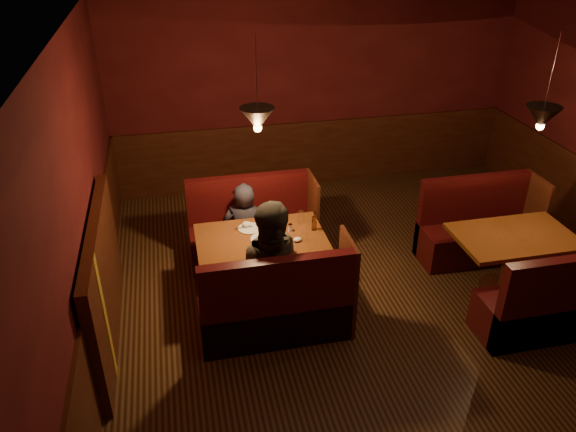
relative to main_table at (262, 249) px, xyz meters
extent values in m
cube|color=#331A0A|center=(1.30, -0.79, -0.57)|extent=(6.00, 7.00, 0.01)
cube|color=#39271C|center=(1.30, -0.79, 2.34)|extent=(6.00, 7.00, 0.01)
cube|color=#430E0F|center=(1.30, 2.71, 0.88)|extent=(6.00, 0.01, 2.90)
cube|color=#430E0F|center=(-1.70, -0.79, 0.88)|extent=(0.01, 7.00, 2.90)
cube|color=#3C120A|center=(1.30, 2.69, -0.07)|extent=(6.00, 0.04, 1.00)
cube|color=#3C120A|center=(-1.68, -0.79, -0.07)|extent=(0.04, 7.00, 1.00)
cube|color=#3C120A|center=(-1.62, -0.39, 0.08)|extent=(0.10, 2.20, 1.30)
cube|color=gold|center=(-1.56, -0.94, 0.08)|extent=(0.01, 0.12, 1.30)
cylinder|color=#333333|center=(-0.01, 0.00, 1.88)|extent=(0.01, 0.01, 0.80)
cone|color=black|center=(-0.01, 0.00, 1.48)|extent=(0.34, 0.34, 0.22)
sphere|color=#FFBF72|center=(-0.01, 0.00, 1.39)|extent=(0.08, 0.08, 0.08)
cylinder|color=#333333|center=(2.68, -0.54, 1.88)|extent=(0.01, 0.01, 0.80)
cone|color=black|center=(2.68, -0.54, 1.48)|extent=(0.34, 0.34, 0.22)
sphere|color=#FFBF72|center=(2.68, -0.54, 1.39)|extent=(0.08, 0.08, 0.08)
cube|color=#5A2D0E|center=(-0.01, 0.00, 0.14)|extent=(1.38, 0.84, 0.05)
cylinder|color=#3C120A|center=(-0.01, 0.00, -0.22)|extent=(0.14, 0.14, 0.69)
cylinder|color=#3C120A|center=(-0.01, 0.00, -0.55)|extent=(0.55, 0.55, 0.04)
cylinder|color=silver|center=(0.00, -0.09, 0.18)|extent=(0.28, 0.28, 0.02)
cube|color=black|center=(0.05, -0.09, 0.20)|extent=(0.09, 0.08, 0.03)
ellipsoid|color=silver|center=(-0.01, -0.13, 0.21)|extent=(0.07, 0.07, 0.06)
cube|color=tan|center=(0.09, -0.18, 0.20)|extent=(0.09, 0.08, 0.03)
cylinder|color=silver|center=(-0.02, -0.22, 0.19)|extent=(0.08, 0.11, 0.01)
cylinder|color=silver|center=(-0.11, 0.18, 0.18)|extent=(0.26, 0.26, 0.01)
ellipsoid|color=beige|center=(-0.13, 0.22, 0.21)|extent=(0.10, 0.10, 0.05)
cube|color=silver|center=(-0.17, 0.19, 0.19)|extent=(0.20, 0.02, 0.00)
cylinder|color=white|center=(0.32, 0.04, 0.21)|extent=(0.05, 0.05, 0.08)
cylinder|color=white|center=(0.47, 0.19, 0.24)|extent=(0.07, 0.07, 0.15)
cylinder|color=white|center=(0.42, -0.17, 0.24)|extent=(0.07, 0.07, 0.15)
cylinder|color=#47230F|center=(0.58, 0.01, 0.25)|extent=(0.06, 0.06, 0.16)
cylinder|color=#47230F|center=(0.58, 0.01, 0.36)|extent=(0.03, 0.03, 0.07)
ellipsoid|color=white|center=(0.35, -0.19, 0.19)|extent=(0.10, 0.09, 0.04)
cube|color=black|center=(-0.01, 0.71, -0.35)|extent=(1.47, 0.54, 0.44)
cube|color=black|center=(-0.01, 0.92, -0.05)|extent=(1.47, 0.12, 1.03)
cube|color=#3C120A|center=(0.74, 0.71, -0.05)|extent=(0.04, 0.54, 1.03)
cube|color=black|center=(-0.01, -0.71, -0.35)|extent=(1.47, 0.54, 0.44)
cube|color=black|center=(-0.01, -0.93, -0.05)|extent=(1.47, 0.12, 1.03)
cube|color=#3C120A|center=(0.74, -0.71, -0.05)|extent=(0.04, 0.54, 1.03)
cube|color=#5A2D0E|center=(2.68, -0.54, 0.13)|extent=(1.29, 0.82, 0.05)
cylinder|color=#3C120A|center=(2.68, -0.54, -0.23)|extent=(0.14, 0.14, 0.68)
cylinder|color=#3C120A|center=(2.68, -0.54, -0.55)|extent=(0.54, 0.54, 0.04)
cube|color=black|center=(2.68, 0.16, -0.35)|extent=(1.38, 0.53, 0.44)
cube|color=black|center=(2.68, 0.37, -0.06)|extent=(1.38, 0.12, 1.02)
cube|color=#3C120A|center=(3.39, 0.16, -0.06)|extent=(0.04, 0.53, 1.02)
cube|color=black|center=(2.68, -1.24, -0.35)|extent=(1.38, 0.53, 0.44)
cube|color=black|center=(2.68, -1.45, -0.06)|extent=(1.38, 0.12, 1.02)
imported|color=#2A2834|center=(-0.10, 0.62, 0.15)|extent=(0.60, 0.48, 1.43)
imported|color=#302C23|center=(0.06, -0.55, 0.30)|extent=(0.91, 0.75, 1.74)
camera|label=1|loc=(-0.82, -5.09, 3.27)|focal=35.00mm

